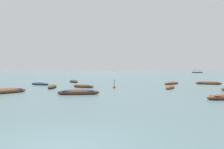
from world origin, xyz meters
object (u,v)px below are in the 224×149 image
rowboat_1 (172,83)px  ferry_0 (197,72)px  rowboat_4 (74,81)px  rowboat_5 (208,83)px  mooring_buoy (114,87)px  rowboat_3 (83,86)px  rowboat_9 (170,87)px  rowboat_2 (52,87)px  rowboat_7 (78,92)px  rowboat_11 (4,91)px  rowboat_0 (40,84)px

rowboat_1 → ferry_0: size_ratio=0.45×
rowboat_1 → rowboat_4: 17.00m
rowboat_5 → mooring_buoy: (-13.93, -8.02, -0.09)m
rowboat_1 → mooring_buoy: size_ratio=3.15×
rowboat_1 → rowboat_3: 14.19m
rowboat_1 → rowboat_9: (-1.56, -7.82, -0.04)m
rowboat_2 → rowboat_9: (14.25, 0.65, -0.02)m
rowboat_5 → ferry_0: bearing=74.5°
rowboat_4 → ferry_0: bearing=66.1°
rowboat_7 → mooring_buoy: 7.95m
rowboat_1 → ferry_0: 151.06m
rowboat_3 → rowboat_11: bearing=-128.7°
mooring_buoy → rowboat_9: bearing=-2.0°
rowboat_3 → rowboat_9: rowboat_3 is taller
rowboat_3 → mooring_buoy: 3.94m
rowboat_0 → rowboat_11: bearing=-83.2°
rowboat_3 → rowboat_9: (10.65, -0.58, -0.02)m
rowboat_1 → rowboat_2: 17.94m
rowboat_0 → rowboat_7: 14.63m
rowboat_0 → rowboat_11: 11.53m
rowboat_7 → rowboat_11: (-7.26, 0.37, 0.00)m
rowboat_0 → rowboat_5: (25.22, 3.70, 0.04)m
rowboat_4 → mooring_buoy: bearing=-54.9°
rowboat_3 → rowboat_0: bearing=151.7°
rowboat_1 → rowboat_11: bearing=-141.1°
rowboat_2 → rowboat_11: 6.68m
mooring_buoy → ferry_0: bearing=70.5°
rowboat_11 → ferry_0: (63.71, 158.75, 0.25)m
rowboat_1 → rowboat_5: rowboat_5 is taller
rowboat_11 → rowboat_2: bearing=69.0°
rowboat_11 → rowboat_0: bearing=96.8°
rowboat_7 → rowboat_1: bearing=54.0°
ferry_0 → rowboat_7: bearing=-109.5°
rowboat_3 → mooring_buoy: size_ratio=2.77×
rowboat_1 → rowboat_3: size_ratio=1.14×
rowboat_2 → rowboat_3: (3.61, 1.24, -0.01)m
rowboat_7 → rowboat_9: rowboat_7 is taller
rowboat_0 → rowboat_3: size_ratio=1.10×
rowboat_2 → rowboat_5: size_ratio=0.89×
rowboat_11 → rowboat_5: bearing=32.4°
rowboat_5 → mooring_buoy: size_ratio=3.39×
rowboat_0 → rowboat_2: 6.43m
rowboat_1 → rowboat_3: (-12.21, -7.23, -0.02)m
rowboat_3 → rowboat_1: bearing=30.7°
ferry_0 → rowboat_5: bearing=-105.5°
rowboat_3 → rowboat_4: 12.12m
ferry_0 → rowboat_11: bearing=-111.9°
rowboat_4 → rowboat_2: bearing=-86.9°
rowboat_1 → rowboat_2: (-15.81, -8.47, -0.02)m
rowboat_3 → rowboat_4: bearing=110.7°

